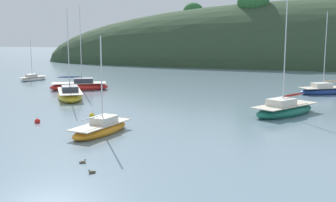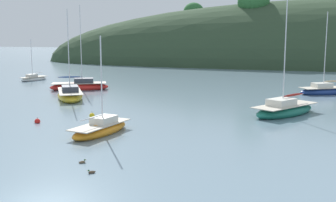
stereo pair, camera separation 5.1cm
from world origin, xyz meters
TOP-DOWN VIEW (x-y plane):
  - sailboat_teal_outer at (-2.75, 12.19)m, footprint 3.04×5.81m
  - sailboat_white_near at (-14.99, 33.24)m, footprint 7.57×5.21m
  - sailboat_grey_yawl at (14.33, 37.02)m, footprint 6.71×4.99m
  - sailboat_yellow_far at (9.64, 22.58)m, footprint 6.15×7.33m
  - sailboat_red_portside at (-12.44, 25.97)m, footprint 5.99×7.66m
  - sailboat_navy_dinghy at (-26.62, 41.17)m, footprint 2.83×4.86m
  - mooring_buoy_outer at (-8.96, 14.18)m, footprint 0.44×0.44m
  - mooring_buoy_channel at (-5.90, 17.49)m, footprint 0.44×0.44m
  - duck_trailing at (-0.92, 5.72)m, footprint 0.38×0.36m
  - duck_lone_left at (0.27, 4.33)m, footprint 0.38×0.35m

SIDE VIEW (x-z plane):
  - duck_trailing at x=-0.92m, z-range -0.07..0.17m
  - duck_lone_left at x=0.27m, z-range -0.07..0.17m
  - mooring_buoy_outer at x=-8.96m, z-range -0.15..0.39m
  - mooring_buoy_channel at x=-5.90m, z-range -0.15..0.39m
  - sailboat_navy_dinghy at x=-26.62m, z-range -2.85..3.46m
  - sailboat_teal_outer at x=-2.75m, z-range -3.11..3.80m
  - sailboat_grey_yawl at x=14.33m, z-range -4.39..5.19m
  - sailboat_yellow_far at x=9.64m, z-range -4.66..5.53m
  - sailboat_white_near at x=-14.99m, z-range -4.87..5.74m
  - sailboat_red_portside at x=-12.44m, z-range -4.41..5.29m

